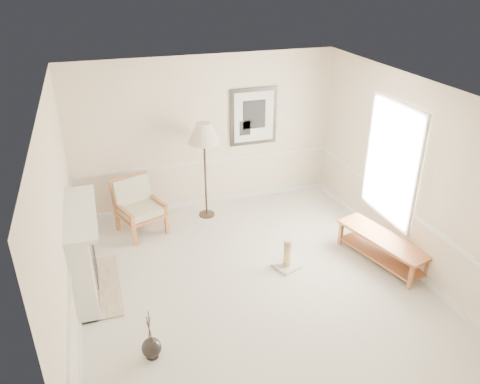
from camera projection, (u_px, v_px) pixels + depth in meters
name	position (u px, v px, depth m)	size (l,w,h in m)	color
ground	(252.00, 283.00, 7.04)	(5.50, 5.50, 0.00)	silver
room	(262.00, 166.00, 6.31)	(5.04, 5.54, 2.92)	beige
fireplace	(83.00, 253.00, 6.62)	(0.64, 1.64, 1.31)	white
floor_vase	(152.00, 348.00, 5.68)	(0.25, 0.25, 0.72)	black
armchair	(137.00, 204.00, 8.23)	(0.95, 0.98, 0.96)	#A85C36
floor_lamp	(204.00, 136.00, 8.20)	(0.62, 0.62, 1.83)	black
bench	(382.00, 245.00, 7.42)	(0.87, 1.66, 0.46)	#A85C36
scratching_post	(287.00, 259.00, 7.33)	(0.46, 0.46, 0.50)	beige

